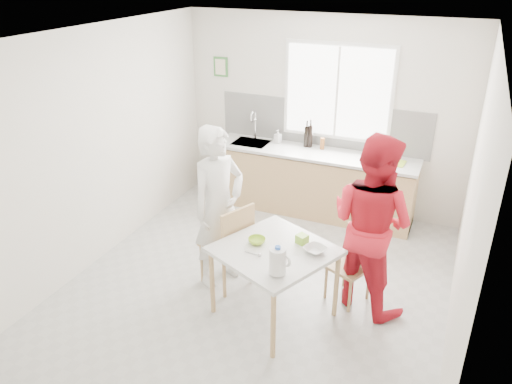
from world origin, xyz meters
TOP-DOWN VIEW (x-y plane):
  - ground at (0.00, 0.00)m, footprint 4.50×4.50m
  - room_shell at (0.00, 0.00)m, footprint 4.50×4.50m
  - window at (0.20, 2.23)m, footprint 1.50×0.06m
  - backsplash at (0.00, 2.24)m, footprint 3.00×0.02m
  - picture_frame at (-1.55, 2.23)m, footprint 0.22×0.03m
  - kitchen_counter at (-0.00, 1.95)m, footprint 2.84×0.64m
  - dining_table at (0.34, -0.40)m, footprint 1.33×1.33m
  - chair_left at (-0.28, -0.13)m, footprint 0.61×0.61m
  - chair_far at (0.99, 0.19)m, footprint 0.49×0.49m
  - person_white at (-0.45, -0.05)m, footprint 0.67×0.78m
  - person_red at (1.14, 0.17)m, footprint 1.13×1.02m
  - bowl_green at (0.13, -0.37)m, footprint 0.23×0.23m
  - bowl_white at (0.71, -0.30)m, footprint 0.28×0.28m
  - milk_jug at (0.52, -0.79)m, footprint 0.21×0.15m
  - green_box at (0.54, -0.19)m, footprint 0.13×0.13m
  - spoon at (0.17, -0.57)m, footprint 0.16×0.02m
  - cutting_board at (1.04, 1.96)m, footprint 0.37×0.28m
  - wine_bottle_a at (-0.11, 2.10)m, footprint 0.07×0.07m
  - wine_bottle_b at (-0.17, 2.10)m, footprint 0.07×0.07m
  - jar_amber at (0.07, 2.09)m, footprint 0.06×0.06m
  - soap_bottle at (-0.59, 2.10)m, footprint 0.10×0.11m

SIDE VIEW (x-z plane):
  - ground at x=0.00m, z-range 0.00..0.00m
  - kitchen_counter at x=0.00m, z-range -0.27..1.10m
  - chair_far at x=0.99m, z-range 0.04..0.84m
  - chair_left at x=-0.28m, z-range 0.05..1.05m
  - dining_table at x=0.34m, z-range 0.31..1.08m
  - spoon at x=0.17m, z-range 0.78..0.79m
  - bowl_white at x=0.71m, z-range 0.77..0.82m
  - bowl_green at x=0.13m, z-range 0.77..0.83m
  - green_box at x=0.54m, z-range 0.77..0.86m
  - person_white at x=-0.45m, z-range 0.00..1.81m
  - milk_jug at x=0.52m, z-range 0.78..1.05m
  - cutting_board at x=1.04m, z-range 0.92..0.93m
  - person_red at x=1.14m, z-range 0.00..1.88m
  - jar_amber at x=0.07m, z-range 0.92..1.08m
  - soap_bottle at x=-0.59m, z-range 0.92..1.11m
  - wine_bottle_b at x=-0.17m, z-range 0.92..1.22m
  - wine_bottle_a at x=-0.11m, z-range 0.92..1.24m
  - backsplash at x=0.00m, z-range 0.90..1.55m
  - room_shell at x=0.00m, z-range -0.61..3.89m
  - window at x=0.20m, z-range 1.05..2.35m
  - picture_frame at x=-1.55m, z-range 1.76..2.04m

